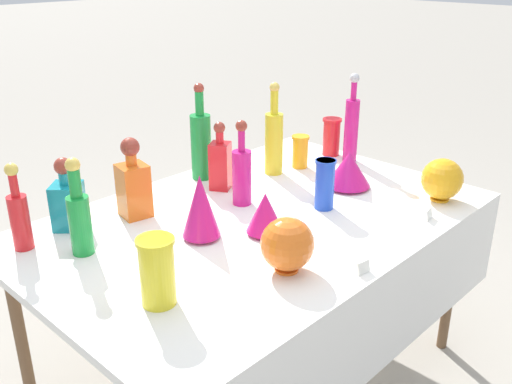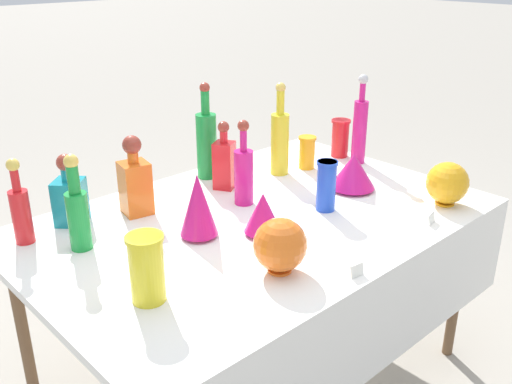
# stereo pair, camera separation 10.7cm
# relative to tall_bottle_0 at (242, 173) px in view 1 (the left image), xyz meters

# --- Properties ---
(ground_plane) EXTENTS (40.00, 40.00, 0.00)m
(ground_plane) POSITION_rel_tall_bottle_0_xyz_m (-0.05, -0.12, -0.89)
(ground_plane) COLOR #A0998C
(display_table) EXTENTS (1.70, 1.13, 0.76)m
(display_table) POSITION_rel_tall_bottle_0_xyz_m (-0.05, -0.17, -0.19)
(display_table) COLOR white
(display_table) RESTS_ON ground
(tall_bottle_0) EXTENTS (0.07, 0.07, 0.34)m
(tall_bottle_0) POSITION_rel_tall_bottle_0_xyz_m (0.00, 0.00, 0.00)
(tall_bottle_0) COLOR #C61972
(tall_bottle_0) RESTS_ON display_table
(tall_bottle_1) EXTENTS (0.07, 0.07, 0.41)m
(tall_bottle_1) POSITION_rel_tall_bottle_0_xyz_m (0.71, -0.01, 0.04)
(tall_bottle_1) COLOR #C61972
(tall_bottle_1) RESTS_ON display_table
(tall_bottle_2) EXTENTS (0.06, 0.06, 0.30)m
(tall_bottle_2) POSITION_rel_tall_bottle_0_xyz_m (-0.76, 0.26, -0.01)
(tall_bottle_2) COLOR red
(tall_bottle_2) RESTS_ON display_table
(tall_bottle_3) EXTENTS (0.09, 0.09, 0.42)m
(tall_bottle_3) POSITION_rel_tall_bottle_0_xyz_m (0.08, 0.32, 0.03)
(tall_bottle_3) COLOR #198C38
(tall_bottle_3) RESTS_ON display_table
(tall_bottle_4) EXTENTS (0.07, 0.07, 0.33)m
(tall_bottle_4) POSITION_rel_tall_bottle_0_xyz_m (-0.64, 0.09, 0.00)
(tall_bottle_4) COLOR #198C38
(tall_bottle_4) RESTS_ON display_table
(tall_bottle_5) EXTENTS (0.08, 0.08, 0.41)m
(tall_bottle_5) POSITION_rel_tall_bottle_0_xyz_m (0.34, 0.14, 0.03)
(tall_bottle_5) COLOR yellow
(tall_bottle_5) RESTS_ON display_table
(square_decanter_0) EXTENTS (0.11, 0.11, 0.29)m
(square_decanter_0) POSITION_rel_tall_bottle_0_xyz_m (0.05, 0.17, -0.01)
(square_decanter_0) COLOR red
(square_decanter_0) RESTS_ON display_table
(square_decanter_1) EXTENTS (0.12, 0.12, 0.30)m
(square_decanter_1) POSITION_rel_tall_bottle_0_xyz_m (-0.35, 0.21, -0.00)
(square_decanter_1) COLOR orange
(square_decanter_1) RESTS_ON display_table
(square_decanter_2) EXTENTS (0.14, 0.14, 0.26)m
(square_decanter_2) POSITION_rel_tall_bottle_0_xyz_m (-0.57, 0.29, -0.02)
(square_decanter_2) COLOR teal
(square_decanter_2) RESTS_ON display_table
(slender_vase_0) EXTENTS (0.11, 0.11, 0.20)m
(slender_vase_0) POSITION_rel_tall_bottle_0_xyz_m (-0.65, -0.32, -0.02)
(slender_vase_0) COLOR yellow
(slender_vase_0) RESTS_ON display_table
(slender_vase_1) EXTENTS (0.09, 0.09, 0.18)m
(slender_vase_1) POSITION_rel_tall_bottle_0_xyz_m (0.72, 0.11, -0.03)
(slender_vase_1) COLOR red
(slender_vase_1) RESTS_ON display_table
(slender_vase_2) EXTENTS (0.08, 0.08, 0.15)m
(slender_vase_2) POSITION_rel_tall_bottle_0_xyz_m (0.48, 0.10, -0.05)
(slender_vase_2) COLOR orange
(slender_vase_2) RESTS_ON display_table
(slender_vase_3) EXTENTS (0.08, 0.08, 0.20)m
(slender_vase_3) POSITION_rel_tall_bottle_0_xyz_m (0.19, -0.26, -0.02)
(slender_vase_3) COLOR blue
(slender_vase_3) RESTS_ON display_table
(fluted_vase_0) EXTENTS (0.13, 0.13, 0.23)m
(fluted_vase_0) POSITION_rel_tall_bottle_0_xyz_m (-0.30, -0.11, -0.01)
(fluted_vase_0) COLOR #C61972
(fluted_vase_0) RESTS_ON display_table
(fluted_vase_1) EXTENTS (0.13, 0.13, 0.15)m
(fluted_vase_1) POSITION_rel_tall_bottle_0_xyz_m (-0.13, -0.24, -0.05)
(fluted_vase_1) COLOR #C61972
(fluted_vase_1) RESTS_ON display_table
(fluted_vase_2) EXTENTS (0.19, 0.19, 0.15)m
(fluted_vase_2) POSITION_rel_tall_bottle_0_xyz_m (0.42, -0.20, -0.05)
(fluted_vase_2) COLOR #C61972
(fluted_vase_2) RESTS_ON display_table
(round_bowl_0) EXTENTS (0.17, 0.17, 0.17)m
(round_bowl_0) POSITION_rel_tall_bottle_0_xyz_m (-0.27, -0.46, -0.04)
(round_bowl_0) COLOR orange
(round_bowl_0) RESTS_ON display_table
(round_bowl_1) EXTENTS (0.16, 0.16, 0.17)m
(round_bowl_1) POSITION_rel_tall_bottle_0_xyz_m (0.57, -0.54, -0.04)
(round_bowl_1) COLOR orange
(round_bowl_1) RESTS_ON display_table
(price_tag_left) EXTENTS (0.05, 0.02, 0.04)m
(price_tag_left) POSITION_rel_tall_bottle_0_xyz_m (-0.12, -0.64, -0.11)
(price_tag_left) COLOR white
(price_tag_left) RESTS_ON display_table
(price_tag_center) EXTENTS (0.06, 0.02, 0.04)m
(price_tag_center) POSITION_rel_tall_bottle_0_xyz_m (0.38, -0.60, -0.11)
(price_tag_center) COLOR white
(price_tag_center) RESTS_ON display_table
(cardboard_box_behind_left) EXTENTS (0.50, 0.40, 0.33)m
(cardboard_box_behind_left) POSITION_rel_tall_bottle_0_xyz_m (0.06, 0.99, -0.76)
(cardboard_box_behind_left) COLOR tan
(cardboard_box_behind_left) RESTS_ON ground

